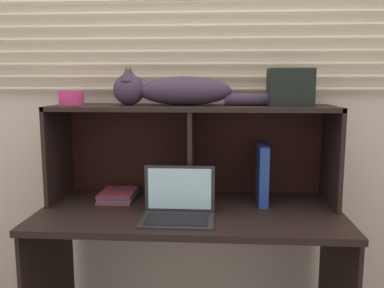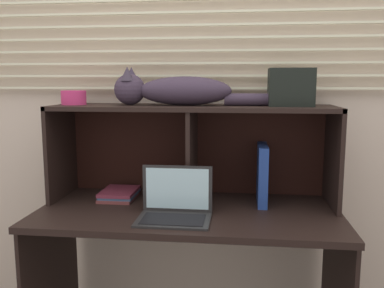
# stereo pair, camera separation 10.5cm
# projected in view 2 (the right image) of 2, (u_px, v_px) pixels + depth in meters

# --- Properties ---
(back_panel_with_blinds) EXTENTS (4.40, 0.08, 2.50)m
(back_panel_with_blinds) POSITION_uv_depth(u_px,v_px,m) (197.00, 96.00, 2.25)
(back_panel_with_blinds) COLOR beige
(back_panel_with_blinds) RESTS_ON ground
(desk) EXTENTS (1.43, 0.67, 0.73)m
(desk) POSITION_uv_depth(u_px,v_px,m) (188.00, 237.00, 1.98)
(desk) COLOR black
(desk) RESTS_ON ground
(hutch_shelf_unit) EXTENTS (1.40, 0.36, 0.49)m
(hutch_shelf_unit) POSITION_uv_depth(u_px,v_px,m) (193.00, 134.00, 2.08)
(hutch_shelf_unit) COLOR black
(hutch_shelf_unit) RESTS_ON desk
(cat) EXTENTS (0.79, 0.17, 0.19)m
(cat) POSITION_uv_depth(u_px,v_px,m) (173.00, 90.00, 2.03)
(cat) COLOR #392D3D
(cat) RESTS_ON hutch_shelf_unit
(laptop) EXTENTS (0.32, 0.22, 0.22)m
(laptop) POSITION_uv_depth(u_px,v_px,m) (175.00, 207.00, 1.82)
(laptop) COLOR #262626
(laptop) RESTS_ON desk
(binder_upright) EXTENTS (0.05, 0.24, 0.29)m
(binder_upright) POSITION_uv_depth(u_px,v_px,m) (262.00, 174.00, 2.04)
(binder_upright) COLOR navy
(binder_upright) RESTS_ON desk
(book_stack) EXTENTS (0.18, 0.23, 0.05)m
(book_stack) POSITION_uv_depth(u_px,v_px,m) (119.00, 194.00, 2.14)
(book_stack) COLOR brown
(book_stack) RESTS_ON desk
(small_basket) EXTENTS (0.13, 0.13, 0.07)m
(small_basket) POSITION_uv_depth(u_px,v_px,m) (74.00, 98.00, 2.09)
(small_basket) COLOR #D23571
(small_basket) RESTS_ON hutch_shelf_unit
(storage_box) EXTENTS (0.21, 0.17, 0.18)m
(storage_box) POSITION_uv_depth(u_px,v_px,m) (291.00, 87.00, 1.96)
(storage_box) COLOR black
(storage_box) RESTS_ON hutch_shelf_unit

